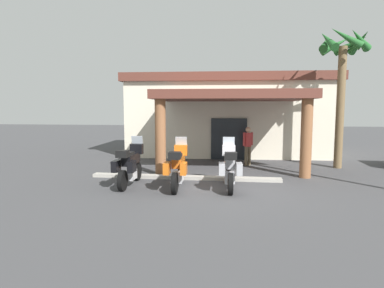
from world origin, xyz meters
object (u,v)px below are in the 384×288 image
motorcycle_black (130,165)px  palm_tree_near_portico (342,64)px  motorcycle_orange (178,167)px  motel_building (228,114)px  motorcycle_silver (230,167)px  pedestrian (248,143)px

motorcycle_black → palm_tree_near_portico: size_ratio=0.37×
motorcycle_orange → motel_building: bearing=-11.1°
motorcycle_orange → motorcycle_silver: size_ratio=1.00×
pedestrian → palm_tree_near_portico: bearing=54.1°
motorcycle_black → palm_tree_near_portico: palm_tree_near_portico is taller
pedestrian → motorcycle_black: bearing=-76.7°
motorcycle_black → motorcycle_orange: (1.66, -0.15, 0.00)m
motel_building → motorcycle_black: 9.42m
motorcycle_orange → pedestrian: 5.24m
motorcycle_silver → pedestrian: size_ratio=1.26×
motel_building → motorcycle_silver: (0.28, -8.79, -1.56)m
pedestrian → palm_tree_near_portico: palm_tree_near_portico is taller
motel_building → motorcycle_orange: motel_building is taller
motorcycle_black → motorcycle_silver: size_ratio=1.00×
motel_building → motorcycle_black: motel_building is taller
motorcycle_black → motorcycle_silver: 3.32m
motel_building → motorcycle_silver: size_ratio=5.22×
motorcycle_silver → palm_tree_near_portico: bearing=-49.9°
palm_tree_near_portico → motorcycle_orange: bearing=-144.0°
motorcycle_silver → palm_tree_near_portico: size_ratio=0.37×
motorcycle_orange → palm_tree_near_portico: (6.29, 4.57, 3.78)m
motel_building → motorcycle_black: bearing=-111.8°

